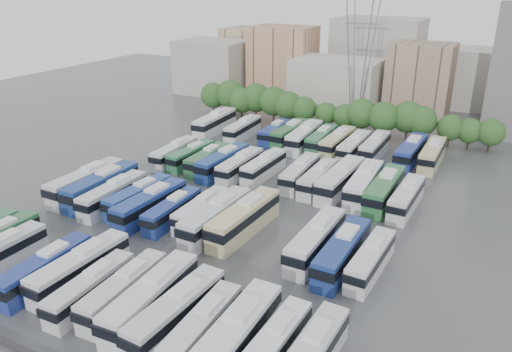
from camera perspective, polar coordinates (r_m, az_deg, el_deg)
The scene contains 48 objects.
ground at distance 69.76m, azimuth -2.81°, elevation -3.81°, with size 220.00×220.00×0.00m, color #424447.
tree_line at distance 105.57m, azimuth 7.35°, elevation 7.66°, with size 64.47×7.87×8.35m.
city_buildings at distance 133.77m, azimuth 10.36°, elevation 12.00°, with size 102.00×35.00×20.00m.
electricity_pylon at distance 108.82m, azimuth 11.93°, elevation 15.40°, with size 9.00×6.91×33.83m.
bus_r0_s4 at distance 57.50m, azimuth -22.97°, elevation -9.74°, with size 2.96×11.68×3.64m.
bus_r0_s5 at distance 56.22m, azimuth -19.44°, elevation -9.83°, with size 2.96×12.32×3.85m.
bus_r0_s6 at distance 52.95m, azimuth -18.34°, elevation -12.06°, with size 2.81×11.03×3.43m.
bus_r0_s7 at distance 51.63m, azimuth -14.83°, elevation -12.46°, with size 3.06×11.60×3.60m.
bus_r0_s8 at distance 49.62m, azimuth -11.88°, elevation -13.44°, with size 3.43×12.93×4.02m.
bus_r0_s9 at distance 47.65m, azimuth -9.08°, elevation -15.04°, with size 3.23×12.25×3.81m.
bus_r0_s10 at distance 45.85m, azimuth -6.17°, elevation -16.84°, with size 2.84×11.10×3.46m.
bus_r0_s11 at distance 44.00m, azimuth -2.51°, elevation -18.06°, with size 3.20×13.43×4.20m.
bus_r0_s12 at distance 43.87m, azimuth 2.01°, elevation -18.84°, with size 2.67×10.93×3.41m.
bus_r1_s0 at distance 77.47m, azimuth -18.82°, elevation -0.63°, with size 2.97×13.50×4.23m.
bus_r1_s1 at distance 75.27m, azimuth -17.24°, elevation -1.11°, with size 3.11×13.43×4.20m.
bus_r1_s2 at distance 72.43m, azimuth -16.01°, elevation -2.05°, with size 3.07×12.29×3.83m.
bus_r1_s3 at distance 71.07m, azimuth -13.26°, elevation -2.30°, with size 3.03×11.80×3.67m.
bus_r1_s4 at distance 68.09m, azimuth -12.01°, elevation -3.17°, with size 3.17×12.68×3.95m.
bus_r1_s5 at distance 66.47m, azimuth -9.54°, elevation -3.88°, with size 2.68×10.93×3.41m.
bus_r1_s6 at distance 66.08m, azimuth -6.29°, elevation -3.86°, with size 2.54×10.86×3.39m.
bus_r1_s7 at distance 63.23m, azimuth -4.55°, elevation -4.66°, with size 3.11×13.31×4.16m.
bus_r1_s8 at distance 62.55m, azimuth -1.36°, elevation -4.85°, with size 3.54×13.75×4.28m.
bus_r1_s11 at distance 58.32m, azimuth 6.86°, elevation -7.29°, with size 2.90×12.82×4.02m.
bus_r1_s12 at distance 56.53m, azimuth 9.83°, elevation -8.53°, with size 2.87×12.65×3.96m.
bus_r1_s13 at distance 56.18m, azimuth 12.98°, elevation -9.29°, with size 2.82×11.15×3.47m.
bus_r2_s1 at distance 87.41m, azimuth -9.28°, elevation 2.64°, with size 3.09×11.70×3.64m.
bus_r2_s2 at distance 85.95m, azimuth -7.40°, elevation 2.35°, with size 2.87×11.14×3.47m.
bus_r2_s3 at distance 83.81m, azimuth -5.58°, elevation 1.93°, with size 2.74×11.26×3.51m.
bus_r2_s4 at distance 81.78m, azimuth -3.80°, elevation 1.63°, with size 3.21×12.65×3.94m.
bus_r2_s5 at distance 80.39m, azimuth -1.85°, elevation 1.21°, with size 2.61×11.78×3.69m.
bus_r2_s6 at distance 80.16m, azimuth 0.90°, elevation 1.12°, with size 2.81×11.55×3.61m.
bus_r2_s8 at distance 77.68m, azimuth 5.06°, elevation 0.38°, with size 3.10×11.96×3.72m.
bus_r2_s9 at distance 76.00m, azimuth 7.10°, elevation -0.25°, with size 2.54×11.54×3.62m.
bus_r2_s10 at distance 75.17m, azimuth 9.61°, elevation -0.39°, with size 3.48×13.71×4.27m.
bus_r2_s11 at distance 74.36m, azimuth 12.22°, elevation -0.88°, with size 3.54×13.45×4.18m.
bus_r2_s12 at distance 73.12m, azimuth 14.47°, elevation -1.50°, with size 2.92×13.32×4.18m.
bus_r2_s13 at distance 71.88m, azimuth 16.81°, elevation -2.38°, with size 2.87×11.88×3.71m.
bus_r3_s0 at distance 103.58m, azimuth -4.72°, elevation 6.12°, with size 3.64×13.79×4.29m.
bus_r3_s2 at distance 99.86m, azimuth -1.51°, elevation 5.42°, with size 3.10×12.10×3.77m.
bus_r3_s4 at distance 98.09m, azimuth 2.16°, elevation 5.04°, with size 2.91×11.36×3.54m.
bus_r3_s5 at distance 96.73m, azimuth 3.92°, elevation 4.89°, with size 3.08×12.73×3.98m.
bus_r3_s6 at distance 94.47m, azimuth 5.55°, elevation 4.50°, with size 3.61×13.70×4.26m.
bus_r3_s7 at distance 94.08m, azimuth 7.49°, elevation 4.19°, with size 3.01×12.10×3.77m.
bus_r3_s8 at distance 92.62m, azimuth 9.30°, elevation 3.85°, with size 3.14×12.63×3.94m.
bus_r3_s9 at distance 90.71m, azimuth 11.15°, elevation 3.32°, with size 2.76×12.41×3.89m.
bus_r3_s10 at distance 91.40m, azimuth 13.40°, elevation 3.26°, with size 2.68×12.31×3.86m.
bus_r3_s12 at distance 90.19m, azimuth 17.28°, elevation 2.69°, with size 3.33×13.31×4.15m.
bus_r3_s13 at distance 90.12m, azimuth 19.49°, elevation 2.34°, with size 2.82×12.66×3.97m.
Camera 1 is at (32.29, -53.86, 30.38)m, focal length 35.00 mm.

